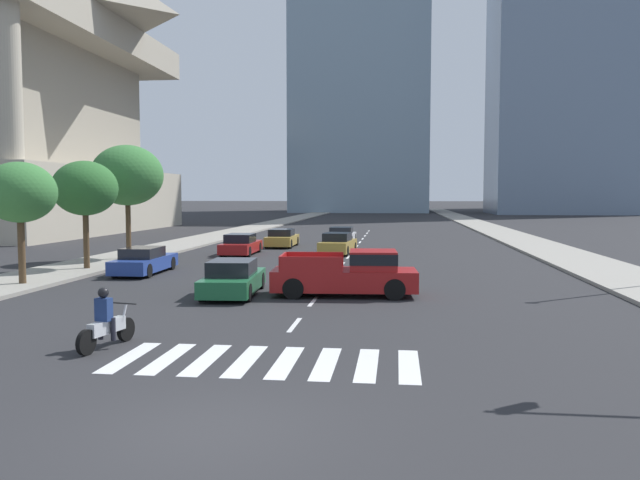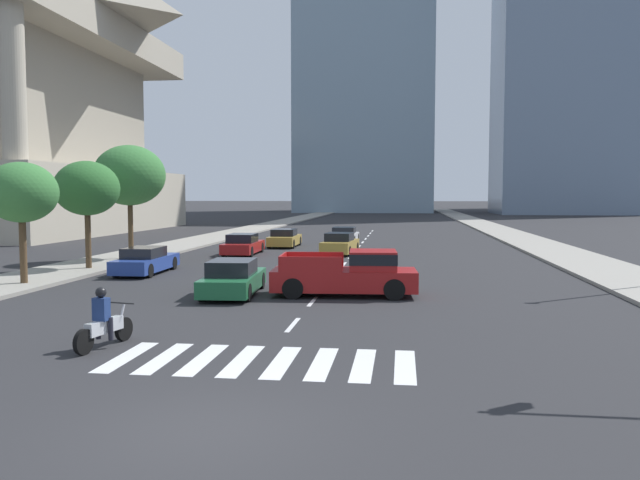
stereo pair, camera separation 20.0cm
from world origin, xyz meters
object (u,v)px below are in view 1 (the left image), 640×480
(motorcycle_trailing, at_px, (106,324))
(street_tree_third, at_px, (127,176))
(pickup_truck, at_px, (351,274))
(sedan_gold_1, at_px, (338,244))
(sedan_gold_0, at_px, (282,239))
(street_tree_second, at_px, (85,189))
(sedan_white_3, at_px, (342,235))
(street_tree_nearest, at_px, (20,193))
(sedan_blue_2, at_px, (144,261))
(sedan_red_5, at_px, (241,245))
(sedan_green_4, at_px, (233,279))

(motorcycle_trailing, distance_m, street_tree_third, 21.52)
(pickup_truck, xyz_separation_m, sedan_gold_1, (-2.03, 16.40, -0.19))
(sedan_gold_0, xyz_separation_m, street_tree_third, (-6.80, -10.57, 4.18))
(sedan_gold_1, xyz_separation_m, street_tree_second, (-11.27, -10.42, 3.38))
(sedan_white_3, distance_m, street_tree_second, 22.84)
(motorcycle_trailing, xyz_separation_m, street_tree_nearest, (-8.01, 9.33, 3.19))
(pickup_truck, bearing_deg, sedan_blue_2, 148.42)
(sedan_white_3, bearing_deg, sedan_red_5, 154.53)
(sedan_gold_1, xyz_separation_m, sedan_green_4, (-2.32, -16.74, -0.02))
(pickup_truck, height_order, sedan_blue_2, pickup_truck)
(sedan_gold_1, distance_m, street_tree_second, 15.72)
(sedan_gold_1, bearing_deg, sedan_green_4, 177.06)
(sedan_gold_1, xyz_separation_m, sedan_white_3, (-0.58, 9.46, -0.05))
(sedan_green_4, relative_size, street_tree_second, 0.91)
(sedan_gold_1, height_order, sedan_green_4, sedan_gold_1)
(pickup_truck, relative_size, street_tree_nearest, 1.10)
(sedan_gold_1, xyz_separation_m, street_tree_third, (-11.27, -5.55, 4.16))
(sedan_blue_2, xyz_separation_m, street_tree_nearest, (-3.13, -4.76, 3.19))
(sedan_gold_0, xyz_separation_m, sedan_blue_2, (-3.66, -16.01, -0.01))
(sedan_green_4, distance_m, street_tree_third, 14.92)
(sedan_red_5, height_order, street_tree_third, street_tree_third)
(pickup_truck, relative_size, sedan_blue_2, 1.11)
(pickup_truck, relative_size, sedan_red_5, 1.15)
(motorcycle_trailing, height_order, street_tree_second, street_tree_second)
(motorcycle_trailing, distance_m, street_tree_second, 17.05)
(sedan_green_4, relative_size, street_tree_third, 0.74)
(street_tree_second, bearing_deg, street_tree_third, 90.00)
(motorcycle_trailing, height_order, sedan_white_3, motorcycle_trailing)
(sedan_blue_2, distance_m, street_tree_second, 4.67)
(pickup_truck, xyz_separation_m, sedan_blue_2, (-10.16, 5.41, -0.23))
(motorcycle_trailing, distance_m, pickup_truck, 10.16)
(sedan_green_4, bearing_deg, sedan_white_3, -7.76)
(sedan_blue_2, relative_size, sedan_red_5, 1.03)
(pickup_truck, distance_m, sedan_gold_1, 16.53)
(street_tree_second, relative_size, street_tree_third, 0.82)
(sedan_white_3, bearing_deg, street_tree_second, 153.31)
(street_tree_second, height_order, street_tree_third, street_tree_third)
(pickup_truck, bearing_deg, sedan_red_5, 113.98)
(sedan_red_5, xyz_separation_m, street_tree_third, (-5.31, -4.47, 4.18))
(sedan_blue_2, distance_m, sedan_white_3, 21.80)
(pickup_truck, xyz_separation_m, street_tree_third, (-13.30, 10.85, 3.97))
(street_tree_third, bearing_deg, sedan_gold_1, 26.23)
(sedan_gold_0, bearing_deg, street_tree_nearest, 161.46)
(sedan_gold_1, relative_size, street_tree_third, 0.71)
(sedan_gold_1, distance_m, sedan_white_3, 9.48)
(motorcycle_trailing, xyz_separation_m, sedan_green_4, (0.93, 8.34, 0.02))
(sedan_white_3, height_order, sedan_red_5, sedan_red_5)
(pickup_truck, height_order, sedan_white_3, pickup_truck)
(sedan_white_3, xyz_separation_m, street_tree_nearest, (-10.69, -25.21, 3.21))
(street_tree_nearest, distance_m, street_tree_second, 5.33)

